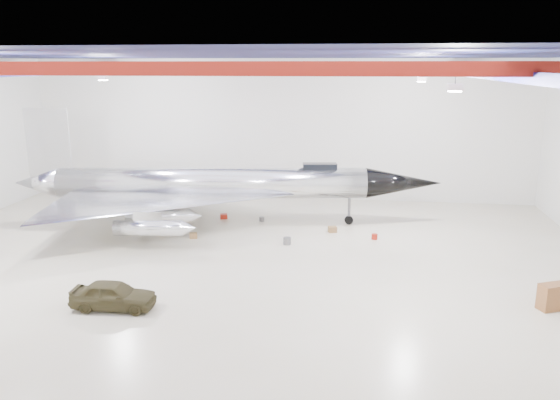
# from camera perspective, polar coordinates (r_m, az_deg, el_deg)

# --- Properties ---
(floor) EXTENTS (40.00, 40.00, 0.00)m
(floor) POSITION_cam_1_polar(r_m,az_deg,el_deg) (30.54, -4.46, -6.25)
(floor) COLOR beige
(floor) RESTS_ON ground
(wall_back) EXTENTS (40.00, 0.00, 40.00)m
(wall_back) POSITION_cam_1_polar(r_m,az_deg,el_deg) (43.70, -0.29, 7.37)
(wall_back) COLOR silver
(wall_back) RESTS_ON floor
(ceiling) EXTENTS (40.00, 40.00, 0.00)m
(ceiling) POSITION_cam_1_polar(r_m,az_deg,el_deg) (28.67, -4.89, 14.86)
(ceiling) COLOR #0A0F38
(ceiling) RESTS_ON wall_back
(ceiling_structure) EXTENTS (39.50, 29.50, 1.08)m
(ceiling_structure) POSITION_cam_1_polar(r_m,az_deg,el_deg) (28.66, -4.86, 13.50)
(ceiling_structure) COLOR maroon
(ceiling_structure) RESTS_ON ceiling
(jet_aircraft) EXTENTS (28.55, 18.45, 7.80)m
(jet_aircraft) POSITION_cam_1_polar(r_m,az_deg,el_deg) (36.72, -7.13, 1.32)
(jet_aircraft) COLOR silver
(jet_aircraft) RESTS_ON floor
(jeep) EXTENTS (3.81, 1.71, 1.27)m
(jeep) POSITION_cam_1_polar(r_m,az_deg,el_deg) (25.56, -17.02, -9.47)
(jeep) COLOR #3D371E
(jeep) RESTS_ON floor
(desk) EXTENTS (1.44, 1.12, 1.18)m
(desk) POSITION_cam_1_polar(r_m,az_deg,el_deg) (27.24, 26.65, -9.02)
(desk) COLOR brown
(desk) RESTS_ON floor
(crate_ply) EXTENTS (0.57, 0.50, 0.34)m
(crate_ply) POSITION_cam_1_polar(r_m,az_deg,el_deg) (35.90, -12.57, -3.15)
(crate_ply) COLOR olive
(crate_ply) RESTS_ON floor
(toolbox_red) EXTENTS (0.59, 0.53, 0.34)m
(toolbox_red) POSITION_cam_1_polar(r_m,az_deg,el_deg) (38.52, -5.90, -1.70)
(toolbox_red) COLOR #9F1D0F
(toolbox_red) RESTS_ON floor
(engine_drum) EXTENTS (0.55, 0.55, 0.42)m
(engine_drum) POSITION_cam_1_polar(r_m,az_deg,el_deg) (32.93, 0.75, -4.29)
(engine_drum) COLOR #59595B
(engine_drum) RESTS_ON floor
(parts_bin) EXTENTS (0.63, 0.56, 0.37)m
(parts_bin) POSITION_cam_1_polar(r_m,az_deg,el_deg) (35.43, 5.50, -3.07)
(parts_bin) COLOR olive
(parts_bin) RESTS_ON floor
(tool_chest) EXTENTS (0.47, 0.47, 0.33)m
(tool_chest) POSITION_cam_1_polar(r_m,az_deg,el_deg) (34.37, 9.85, -3.79)
(tool_chest) COLOR #9F1D0F
(tool_chest) RESTS_ON floor
(oil_barrel) EXTENTS (0.57, 0.50, 0.33)m
(oil_barrel) POSITION_cam_1_polar(r_m,az_deg,el_deg) (34.49, -9.04, -3.70)
(oil_barrel) COLOR olive
(oil_barrel) RESTS_ON floor
(spares_box) EXTENTS (0.43, 0.43, 0.31)m
(spares_box) POSITION_cam_1_polar(r_m,az_deg,el_deg) (37.71, -1.92, -2.01)
(spares_box) COLOR #59595B
(spares_box) RESTS_ON floor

